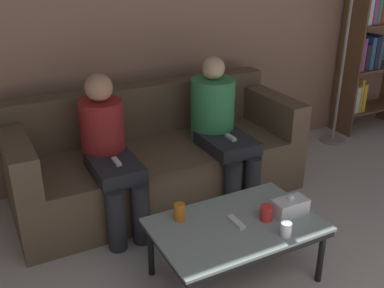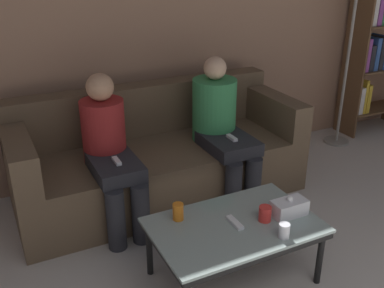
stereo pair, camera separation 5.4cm
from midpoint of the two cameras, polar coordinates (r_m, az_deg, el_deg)
The scene contains 12 objects.
wall_back at distance 3.93m, azimuth -7.41°, elevation 14.21°, with size 12.00×0.06×2.60m.
couch at distance 3.75m, azimuth -3.92°, elevation -1.79°, with size 2.33×0.91×0.88m.
coffee_table at distance 2.79m, azimuth 5.98°, elevation -10.75°, with size 1.01×0.65×0.41m.
cup_near_left at distance 2.67m, azimuth 12.20°, elevation -10.73°, with size 0.06×0.06×0.09m.
cup_near_right at distance 2.77m, azimuth -1.21°, elevation -8.59°, with size 0.07×0.07×0.11m.
cup_far_center at distance 2.80m, azimuth 9.81°, elevation -8.72°, with size 0.08×0.08×0.10m.
tissue_box at distance 2.88m, azimuth 12.77°, elevation -7.88°, with size 0.22×0.12×0.13m.
game_remote at distance 2.76m, azimuth 6.03°, elevation -9.88°, with size 0.04×0.15×0.02m.
bookshelf at distance 5.32m, azimuth 22.56°, elevation 11.26°, with size 0.79×0.32×1.90m.
standing_lamp at distance 4.82m, azimuth 19.91°, elevation 12.67°, with size 0.31×0.26×1.83m.
seated_person_left_end at distance 3.29m, azimuth -9.97°, elevation -0.48°, with size 0.32×0.70×1.13m.
seated_person_mid_left at distance 3.64m, azimuth 4.08°, elevation 2.57°, with size 0.36×0.73×1.15m.
Camera 2 is at (-1.25, 0.48, 1.94)m, focal length 42.00 mm.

